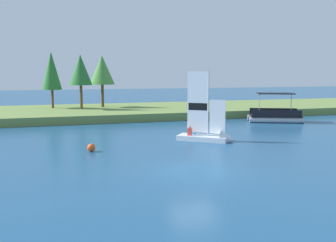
{
  "coord_description": "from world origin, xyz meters",
  "views": [
    {
      "loc": [
        -6.88,
        -17.71,
        4.96
      ],
      "look_at": [
        1.89,
        10.56,
        1.2
      ],
      "focal_mm": 40.47,
      "sensor_mm": 36.0,
      "label": 1
    }
  ],
  "objects_px": {
    "sailboat": "(213,136)",
    "channel_buoy": "(91,148)",
    "pontoon_boat": "(275,115)",
    "shoreline_tree_left": "(51,71)",
    "shoreline_tree_midleft": "(80,70)",
    "shoreline_tree_centre": "(102,70)"
  },
  "relations": [
    {
      "from": "sailboat",
      "to": "channel_buoy",
      "type": "height_order",
      "value": "sailboat"
    },
    {
      "from": "channel_buoy",
      "to": "pontoon_boat",
      "type": "bearing_deg",
      "value": 25.9
    },
    {
      "from": "shoreline_tree_left",
      "to": "shoreline_tree_midleft",
      "type": "xyz_separation_m",
      "value": [
        3.15,
        -2.63,
        0.07
      ]
    },
    {
      "from": "shoreline_tree_left",
      "to": "channel_buoy",
      "type": "height_order",
      "value": "shoreline_tree_left"
    },
    {
      "from": "shoreline_tree_left",
      "to": "pontoon_boat",
      "type": "xyz_separation_m",
      "value": [
        21.61,
        -13.64,
        -4.52
      ]
    },
    {
      "from": "shoreline_tree_midleft",
      "to": "pontoon_boat",
      "type": "bearing_deg",
      "value": -30.81
    },
    {
      "from": "shoreline_tree_midleft",
      "to": "shoreline_tree_centre",
      "type": "height_order",
      "value": "shoreline_tree_centre"
    },
    {
      "from": "shoreline_tree_centre",
      "to": "sailboat",
      "type": "relative_size",
      "value": 1.1
    },
    {
      "from": "shoreline_tree_left",
      "to": "sailboat",
      "type": "xyz_separation_m",
      "value": [
        11.05,
        -21.92,
        -4.83
      ]
    },
    {
      "from": "shoreline_tree_midleft",
      "to": "channel_buoy",
      "type": "relative_size",
      "value": 12.19
    },
    {
      "from": "shoreline_tree_centre",
      "to": "channel_buoy",
      "type": "relative_size",
      "value": 12.29
    },
    {
      "from": "shoreline_tree_midleft",
      "to": "shoreline_tree_left",
      "type": "bearing_deg",
      "value": 140.17
    },
    {
      "from": "pontoon_boat",
      "to": "channel_buoy",
      "type": "relative_size",
      "value": 11.35
    },
    {
      "from": "shoreline_tree_left",
      "to": "channel_buoy",
      "type": "bearing_deg",
      "value": -84.69
    },
    {
      "from": "shoreline_tree_left",
      "to": "shoreline_tree_midleft",
      "type": "height_order",
      "value": "shoreline_tree_left"
    },
    {
      "from": "sailboat",
      "to": "channel_buoy",
      "type": "bearing_deg",
      "value": -134.01
    },
    {
      "from": "shoreline_tree_midleft",
      "to": "shoreline_tree_centre",
      "type": "distance_m",
      "value": 3.48
    },
    {
      "from": "sailboat",
      "to": "shoreline_tree_left",
      "type": "bearing_deg",
      "value": 155.26
    },
    {
      "from": "sailboat",
      "to": "channel_buoy",
      "type": "relative_size",
      "value": 11.21
    },
    {
      "from": "shoreline_tree_centre",
      "to": "shoreline_tree_midleft",
      "type": "bearing_deg",
      "value": -141.44
    },
    {
      "from": "shoreline_tree_midleft",
      "to": "sailboat",
      "type": "bearing_deg",
      "value": -67.74
    },
    {
      "from": "shoreline_tree_left",
      "to": "shoreline_tree_midleft",
      "type": "relative_size",
      "value": 1.07
    }
  ]
}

